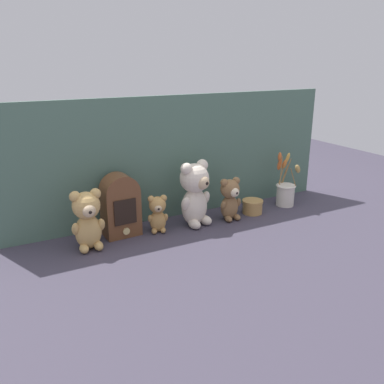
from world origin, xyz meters
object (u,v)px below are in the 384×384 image
(teddy_bear_tiny, at_px, (158,213))
(vintage_radio, at_px, (120,204))
(teddy_bear_medium, at_px, (88,219))
(teddy_bear_large, at_px, (195,192))
(teddy_bear_small, at_px, (231,198))
(flower_vase, at_px, (285,191))
(decorative_tin_tall, at_px, (252,206))

(teddy_bear_tiny, bearing_deg, vintage_radio, 163.51)
(teddy_bear_medium, height_order, vintage_radio, vintage_radio)
(teddy_bear_large, bearing_deg, teddy_bear_tiny, 178.61)
(teddy_bear_small, distance_m, teddy_bear_tiny, 0.36)
(teddy_bear_medium, relative_size, teddy_bear_small, 1.22)
(teddy_bear_large, xyz_separation_m, vintage_radio, (-0.34, 0.05, -0.02))
(flower_vase, height_order, decorative_tin_tall, flower_vase)
(teddy_bear_small, xyz_separation_m, flower_vase, (0.36, 0.03, -0.03))
(teddy_bear_large, distance_m, teddy_bear_medium, 0.50)
(vintage_radio, bearing_deg, decorative_tin_tall, -4.71)
(teddy_bear_medium, height_order, teddy_bear_small, teddy_bear_medium)
(teddy_bear_medium, bearing_deg, teddy_bear_small, -0.14)
(decorative_tin_tall, bearing_deg, vintage_radio, 175.29)
(teddy_bear_tiny, bearing_deg, flower_vase, 0.48)
(flower_vase, xyz_separation_m, decorative_tin_tall, (-0.22, -0.02, -0.04))
(decorative_tin_tall, bearing_deg, teddy_bear_medium, -178.75)
(teddy_bear_tiny, distance_m, vintage_radio, 0.17)
(decorative_tin_tall, bearing_deg, flower_vase, 3.94)
(teddy_bear_medium, xyz_separation_m, decorative_tin_tall, (0.82, 0.02, -0.10))
(teddy_bear_large, relative_size, vintage_radio, 1.10)
(teddy_bear_medium, xyz_separation_m, teddy_bear_tiny, (0.31, 0.03, -0.04))
(teddy_bear_small, distance_m, vintage_radio, 0.52)
(teddy_bear_large, height_order, decorative_tin_tall, teddy_bear_large)
(teddy_bear_large, height_order, flower_vase, teddy_bear_large)
(teddy_bear_small, xyz_separation_m, decorative_tin_tall, (0.14, 0.02, -0.07))
(teddy_bear_small, relative_size, teddy_bear_tiny, 1.21)
(vintage_radio, bearing_deg, teddy_bear_large, -8.40)
(teddy_bear_large, bearing_deg, flower_vase, 1.12)
(vintage_radio, bearing_deg, teddy_bear_tiny, -16.49)
(teddy_bear_medium, height_order, decorative_tin_tall, teddy_bear_medium)
(flower_vase, bearing_deg, teddy_bear_large, -178.88)
(teddy_bear_small, height_order, flower_vase, flower_vase)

